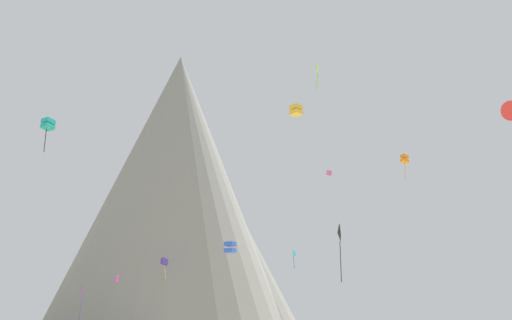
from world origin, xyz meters
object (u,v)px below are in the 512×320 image
(kite_rainbow_mid, at_px, (329,173))
(kite_orange_high, at_px, (405,159))
(kite_blue_low, at_px, (230,247))
(kite_black_low, at_px, (339,233))
(kite_violet_low, at_px, (81,297))
(kite_red_mid, at_px, (510,111))
(kite_cyan_low, at_px, (294,255))
(rock_massif, at_px, (182,208))
(kite_indigo_low, at_px, (164,262))
(kite_teal_mid, at_px, (48,124))
(kite_magenta_low, at_px, (117,279))
(kite_gold_high, at_px, (296,110))
(kite_lime_high, at_px, (317,72))

(kite_rainbow_mid, height_order, kite_orange_high, kite_orange_high)
(kite_blue_low, xyz_separation_m, kite_black_low, (11.77, -2.58, 1.29))
(kite_violet_low, distance_m, kite_red_mid, 61.90)
(kite_cyan_low, height_order, kite_black_low, kite_cyan_low)
(kite_red_mid, bearing_deg, kite_orange_high, -89.76)
(rock_massif, bearing_deg, kite_indigo_low, -91.65)
(kite_cyan_low, bearing_deg, kite_red_mid, 107.92)
(kite_indigo_low, relative_size, kite_red_mid, 0.87)
(kite_teal_mid, height_order, kite_magenta_low, kite_teal_mid)
(kite_teal_mid, relative_size, kite_black_low, 0.60)
(kite_magenta_low, bearing_deg, kite_rainbow_mid, -27.16)
(kite_indigo_low, bearing_deg, kite_gold_high, 19.61)
(kite_magenta_low, relative_size, kite_gold_high, 0.61)
(kite_teal_mid, distance_m, kite_magenta_low, 27.62)
(kite_rainbow_mid, height_order, kite_black_low, kite_rainbow_mid)
(kite_blue_low, bearing_deg, kite_gold_high, 53.53)
(kite_cyan_low, height_order, kite_orange_high, kite_orange_high)
(kite_cyan_low, bearing_deg, kite_blue_low, 58.37)
(kite_rainbow_mid, xyz_separation_m, kite_indigo_low, (-26.49, 0.67, -14.78))
(kite_rainbow_mid, bearing_deg, kite_orange_high, -123.11)
(kite_magenta_low, bearing_deg, kite_cyan_low, -22.67)
(kite_rainbow_mid, bearing_deg, kite_red_mid, 161.45)
(kite_black_low, bearing_deg, kite_orange_high, 153.58)
(rock_massif, distance_m, kite_red_mid, 69.73)
(rock_massif, height_order, kite_violet_low, rock_massif)
(kite_cyan_low, distance_m, kite_indigo_low, 20.53)
(kite_cyan_low, xyz_separation_m, kite_red_mid, (16.98, -35.87, 10.18))
(kite_black_low, bearing_deg, kite_indigo_low, -131.91)
(kite_blue_low, xyz_separation_m, kite_cyan_low, (10.92, 24.26, 2.30))
(kite_blue_low, height_order, kite_teal_mid, kite_teal_mid)
(kite_gold_high, bearing_deg, kite_blue_low, 162.89)
(kite_violet_low, relative_size, kite_indigo_low, 1.74)
(kite_rainbow_mid, xyz_separation_m, kite_cyan_low, (-6.01, 1.30, -13.51))
(kite_cyan_low, xyz_separation_m, kite_magenta_low, (-26.50, -5.88, -4.33))
(kite_orange_high, bearing_deg, kite_rainbow_mid, 76.53)
(kite_rainbow_mid, relative_size, kite_blue_low, 0.76)
(rock_massif, xyz_separation_m, kite_lime_high, (17.35, -57.84, 2.00))
(kite_cyan_low, bearing_deg, kite_violet_low, -3.40)
(kite_red_mid, bearing_deg, kite_violet_low, -30.05)
(kite_violet_low, xyz_separation_m, kite_indigo_low, (11.70, 1.62, 5.44))
(kite_lime_high, bearing_deg, kite_cyan_low, -123.44)
(kite_orange_high, height_order, kite_magenta_low, kite_orange_high)
(kite_indigo_low, xyz_separation_m, kite_black_low, (21.33, -26.21, 0.27))
(kite_black_low, bearing_deg, rock_massif, -148.70)
(rock_massif, height_order, kite_red_mid, rock_massif)
(kite_teal_mid, relative_size, kite_red_mid, 1.02)
(kite_lime_high, distance_m, kite_teal_mid, 29.20)
(kite_orange_high, bearing_deg, kite_lime_high, 130.61)
(kite_gold_high, height_order, kite_red_mid, kite_gold_high)
(rock_massif, relative_size, kite_indigo_low, 18.16)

